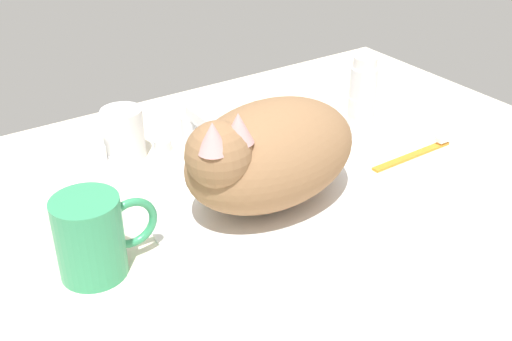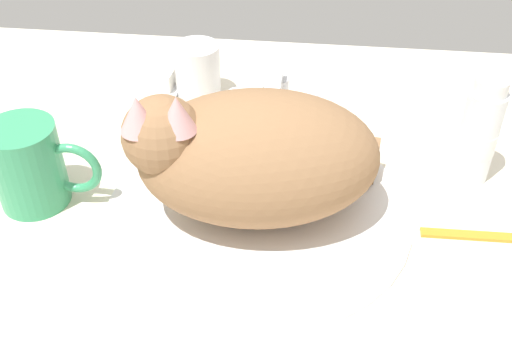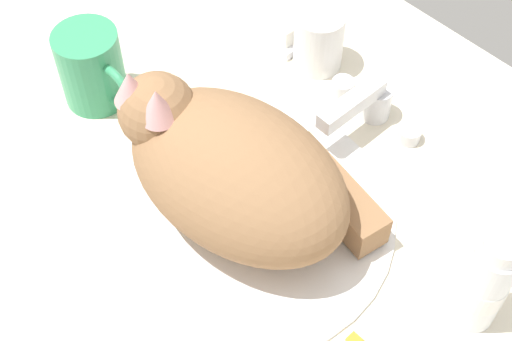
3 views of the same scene
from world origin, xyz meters
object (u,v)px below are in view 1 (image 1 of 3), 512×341
at_px(toothpaste_bottle, 362,99).
at_px(toothbrush, 417,152).
at_px(faucet, 196,128).
at_px(soap_bar, 78,154).
at_px(coffee_mug, 93,236).
at_px(cat, 266,154).
at_px(rinse_cup, 124,133).

relative_size(toothpaste_bottle, toothbrush, 0.84).
distance_m(faucet, toothbrush, 0.35).
bearing_deg(soap_bar, coffee_mug, -105.38).
bearing_deg(faucet, cat, -92.44).
xyz_separation_m(faucet, rinse_cup, (-0.11, 0.03, 0.01)).
bearing_deg(cat, toothbrush, -2.91).
relative_size(faucet, cat, 0.49).
height_order(faucet, coffee_mug, coffee_mug).
bearing_deg(toothpaste_bottle, faucet, 154.78).
bearing_deg(toothpaste_bottle, soap_bar, 160.99).
distance_m(rinse_cup, toothpaste_bottle, 0.38).
bearing_deg(cat, soap_bar, 126.17).
xyz_separation_m(soap_bar, toothbrush, (0.45, -0.25, -0.02)).
bearing_deg(toothbrush, toothpaste_bottle, 102.80).
distance_m(coffee_mug, soap_bar, 0.26).
relative_size(cat, soap_bar, 3.66).
xyz_separation_m(cat, toothbrush, (0.28, -0.01, -0.07)).
height_order(faucet, toothbrush, faucet).
height_order(soap_bar, toothbrush, soap_bar).
xyz_separation_m(coffee_mug, toothpaste_bottle, (0.49, 0.10, 0.01)).
bearing_deg(coffee_mug, soap_bar, 74.62).
bearing_deg(coffee_mug, rinse_cup, 59.73).
relative_size(cat, toothpaste_bottle, 2.06).
xyz_separation_m(faucet, cat, (-0.01, -0.21, 0.05)).
bearing_deg(coffee_mug, toothbrush, -0.75).
xyz_separation_m(faucet, coffee_mug, (-0.25, -0.21, 0.02)).
bearing_deg(rinse_cup, toothbrush, -33.32).
relative_size(rinse_cup, soap_bar, 1.05).
bearing_deg(soap_bar, toothbrush, -29.29).
relative_size(cat, toothbrush, 1.72).
xyz_separation_m(cat, rinse_cup, (-0.10, 0.23, -0.04)).
xyz_separation_m(rinse_cup, soap_bar, (-0.07, 0.00, -0.02)).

